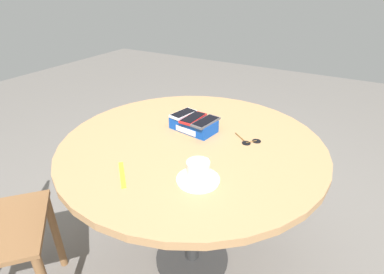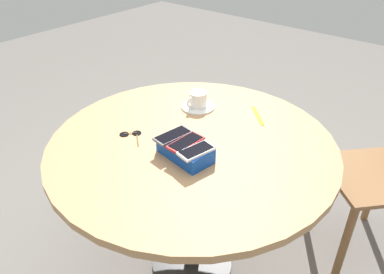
{
  "view_description": "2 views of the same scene",
  "coord_description": "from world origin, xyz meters",
  "px_view_note": "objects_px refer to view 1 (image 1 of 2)",
  "views": [
    {
      "loc": [
        0.56,
        -0.97,
        1.34
      ],
      "look_at": [
        0.0,
        0.0,
        0.74
      ],
      "focal_mm": 28.0,
      "sensor_mm": 36.0,
      "label": 1
    },
    {
      "loc": [
        -0.77,
        0.94,
        1.51
      ],
      "look_at": [
        0.0,
        0.0,
        0.74
      ],
      "focal_mm": 35.0,
      "sensor_mm": 36.0,
      "label": 2
    }
  ],
  "objects_px": {
    "round_table": "(192,159)",
    "phone_white": "(183,114)",
    "saucer": "(198,180)",
    "coffee_cup": "(199,170)",
    "sunglasses": "(250,141)",
    "lanyard_strap": "(122,174)",
    "phone_box": "(193,124)",
    "phone_gray": "(206,122)",
    "phone_red": "(193,118)"
  },
  "relations": [
    {
      "from": "phone_white",
      "to": "phone_gray",
      "type": "relative_size",
      "value": 0.92
    },
    {
      "from": "phone_gray",
      "to": "lanyard_strap",
      "type": "xyz_separation_m",
      "value": [
        -0.11,
        -0.42,
        -0.06
      ]
    },
    {
      "from": "phone_box",
      "to": "saucer",
      "type": "distance_m",
      "value": 0.39
    },
    {
      "from": "phone_box",
      "to": "phone_gray",
      "type": "relative_size",
      "value": 1.44
    },
    {
      "from": "phone_box",
      "to": "coffee_cup",
      "type": "distance_m",
      "value": 0.39
    },
    {
      "from": "coffee_cup",
      "to": "sunglasses",
      "type": "height_order",
      "value": "coffee_cup"
    },
    {
      "from": "round_table",
      "to": "lanyard_strap",
      "type": "distance_m",
      "value": 0.36
    },
    {
      "from": "saucer",
      "to": "round_table",
      "type": "bearing_deg",
      "value": 124.13
    },
    {
      "from": "lanyard_strap",
      "to": "phone_box",
      "type": "bearing_deg",
      "value": 84.28
    },
    {
      "from": "round_table",
      "to": "phone_white",
      "type": "bearing_deg",
      "value": 135.1
    },
    {
      "from": "phone_gray",
      "to": "lanyard_strap",
      "type": "distance_m",
      "value": 0.44
    },
    {
      "from": "phone_red",
      "to": "phone_gray",
      "type": "distance_m",
      "value": 0.07
    },
    {
      "from": "saucer",
      "to": "coffee_cup",
      "type": "relative_size",
      "value": 1.38
    },
    {
      "from": "coffee_cup",
      "to": "lanyard_strap",
      "type": "xyz_separation_m",
      "value": [
        -0.25,
        -0.11,
        -0.04
      ]
    },
    {
      "from": "phone_box",
      "to": "saucer",
      "type": "relative_size",
      "value": 1.44
    },
    {
      "from": "coffee_cup",
      "to": "phone_white",
      "type": "bearing_deg",
      "value": 128.23
    },
    {
      "from": "phone_white",
      "to": "sunglasses",
      "type": "height_order",
      "value": "phone_white"
    },
    {
      "from": "round_table",
      "to": "sunglasses",
      "type": "bearing_deg",
      "value": 28.62
    },
    {
      "from": "round_table",
      "to": "saucer",
      "type": "height_order",
      "value": "saucer"
    },
    {
      "from": "phone_red",
      "to": "coffee_cup",
      "type": "relative_size",
      "value": 1.31
    },
    {
      "from": "lanyard_strap",
      "to": "sunglasses",
      "type": "distance_m",
      "value": 0.55
    },
    {
      "from": "round_table",
      "to": "coffee_cup",
      "type": "height_order",
      "value": "coffee_cup"
    },
    {
      "from": "phone_red",
      "to": "lanyard_strap",
      "type": "xyz_separation_m",
      "value": [
        -0.04,
        -0.43,
        -0.06
      ]
    },
    {
      "from": "coffee_cup",
      "to": "phone_gray",
      "type": "bearing_deg",
      "value": 113.61
    },
    {
      "from": "phone_box",
      "to": "saucer",
      "type": "height_order",
      "value": "phone_box"
    },
    {
      "from": "lanyard_strap",
      "to": "phone_gray",
      "type": "bearing_deg",
      "value": 75.47
    },
    {
      "from": "round_table",
      "to": "lanyard_strap",
      "type": "bearing_deg",
      "value": -105.0
    },
    {
      "from": "phone_white",
      "to": "round_table",
      "type": "bearing_deg",
      "value": -44.9
    },
    {
      "from": "saucer",
      "to": "phone_red",
      "type": "bearing_deg",
      "value": 122.31
    },
    {
      "from": "round_table",
      "to": "phone_gray",
      "type": "relative_size",
      "value": 7.41
    },
    {
      "from": "phone_white",
      "to": "lanyard_strap",
      "type": "height_order",
      "value": "phone_white"
    },
    {
      "from": "round_table",
      "to": "phone_white",
      "type": "xyz_separation_m",
      "value": [
        -0.11,
        0.11,
        0.15
      ]
    },
    {
      "from": "round_table",
      "to": "saucer",
      "type": "bearing_deg",
      "value": -55.87
    },
    {
      "from": "phone_box",
      "to": "coffee_cup",
      "type": "height_order",
      "value": "coffee_cup"
    },
    {
      "from": "phone_white",
      "to": "phone_gray",
      "type": "bearing_deg",
      "value": -10.08
    },
    {
      "from": "phone_box",
      "to": "phone_gray",
      "type": "bearing_deg",
      "value": -7.19
    },
    {
      "from": "lanyard_strap",
      "to": "sunglasses",
      "type": "height_order",
      "value": "sunglasses"
    },
    {
      "from": "phone_white",
      "to": "sunglasses",
      "type": "xyz_separation_m",
      "value": [
        0.33,
        0.01,
        -0.06
      ]
    },
    {
      "from": "phone_red",
      "to": "coffee_cup",
      "type": "bearing_deg",
      "value": -57.48
    },
    {
      "from": "phone_box",
      "to": "coffee_cup",
      "type": "bearing_deg",
      "value": -57.78
    },
    {
      "from": "phone_white",
      "to": "phone_red",
      "type": "bearing_deg",
      "value": -15.53
    },
    {
      "from": "round_table",
      "to": "phone_red",
      "type": "bearing_deg",
      "value": 117.37
    },
    {
      "from": "phone_box",
      "to": "saucer",
      "type": "bearing_deg",
      "value": -57.98
    },
    {
      "from": "round_table",
      "to": "phone_box",
      "type": "distance_m",
      "value": 0.16
    },
    {
      "from": "phone_white",
      "to": "phone_gray",
      "type": "distance_m",
      "value": 0.13
    },
    {
      "from": "phone_white",
      "to": "lanyard_strap",
      "type": "distance_m",
      "value": 0.45
    },
    {
      "from": "phone_gray",
      "to": "coffee_cup",
      "type": "bearing_deg",
      "value": -66.39
    },
    {
      "from": "phone_red",
      "to": "saucer",
      "type": "relative_size",
      "value": 0.95
    },
    {
      "from": "saucer",
      "to": "phone_box",
      "type": "bearing_deg",
      "value": 122.02
    },
    {
      "from": "round_table",
      "to": "phone_box",
      "type": "xyz_separation_m",
      "value": [
        -0.05,
        0.1,
        0.12
      ]
    }
  ]
}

